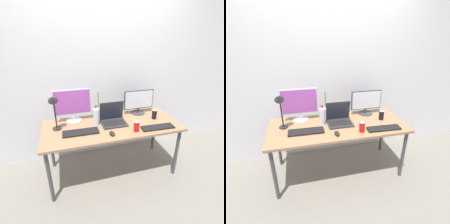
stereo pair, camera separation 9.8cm
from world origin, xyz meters
The scene contains 14 objects.
ground_plane centered at (0.00, 0.00, 0.00)m, with size 16.00×16.00×0.00m, color gray.
wall_back centered at (0.00, 0.59, 1.30)m, with size 7.00×0.08×2.60m, color silver.
work_desk centered at (0.00, 0.00, 0.68)m, with size 1.75×0.74×0.74m.
monitor_left centered at (-0.46, 0.25, 0.98)m, with size 0.47×0.20×0.44m.
monitor_center centered at (0.47, 0.25, 0.92)m, with size 0.44×0.20×0.35m.
laptop_silver centered at (0.03, 0.06, 0.80)m, with size 0.32×0.26×0.27m.
keyboard_main centered at (0.52, -0.24, 0.75)m, with size 0.42×0.13×0.02m, color black.
keyboard_aux centered at (-0.41, -0.10, 0.75)m, with size 0.43×0.15×0.02m, color black.
mouse_by_keyboard centered at (-0.07, -0.24, 0.76)m, with size 0.06×0.10×0.04m, color black.
water_bottle centered at (-0.19, 0.06, 0.86)m, with size 0.07×0.07×0.27m.
soda_can_near_keyboard centered at (0.61, 0.02, 0.80)m, with size 0.07×0.07×0.13m.
soda_can_by_laptop centered at (0.24, -0.24, 0.80)m, with size 0.07×0.07×0.13m.
bamboo_vase centered at (-0.11, 0.29, 0.81)m, with size 0.08×0.08×0.36m.
desk_lamp centered at (-0.68, 0.04, 1.06)m, with size 0.11×0.18×0.47m.
Camera 1 is at (-0.56, -1.92, 1.81)m, focal length 28.00 mm.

